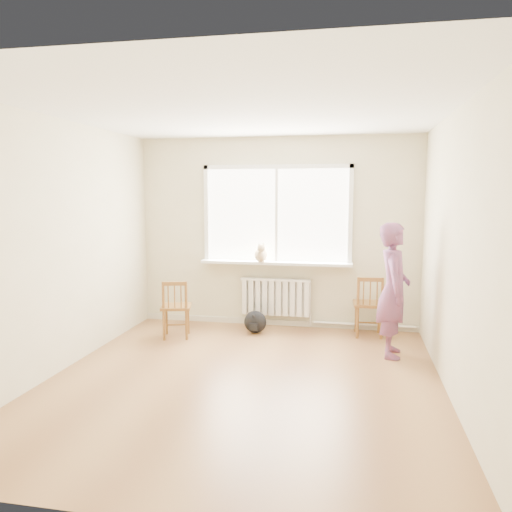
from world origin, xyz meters
The scene contains 13 objects.
floor centered at (0.00, 0.00, 0.00)m, with size 4.50×4.50×0.00m, color #986A3E.
ceiling centered at (0.00, 0.00, 2.70)m, with size 4.50×4.50×0.00m, color white.
back_wall centered at (0.00, 2.25, 1.35)m, with size 4.00×0.01×2.70m, color beige.
window centered at (0.00, 2.22, 1.66)m, with size 2.12×0.05×1.42m.
windowsill centered at (0.00, 2.14, 0.93)m, with size 2.15×0.22×0.04m, color white.
radiator centered at (0.00, 2.16, 0.44)m, with size 1.00×0.12×0.55m.
heating_pipe centered at (1.25, 2.19, 0.08)m, with size 0.04×0.04×1.40m, color silver.
baseboard centered at (0.00, 2.23, 0.04)m, with size 4.00×0.03×0.08m, color beige.
chair_left centered at (-1.21, 1.34, 0.39)m, with size 0.46×0.45×0.78m.
chair_right centered at (1.30, 1.90, 0.42)m, with size 0.43×0.41×0.82m.
person centered at (1.55, 1.15, 0.79)m, with size 0.58×0.38×1.58m, color #B63C44.
cat centered at (-0.20, 2.05, 1.07)m, with size 0.24×0.42×0.29m.
backpack centered at (-0.22, 1.77, 0.15)m, with size 0.31×0.23×0.31m, color black.
Camera 1 is at (1.08, -4.78, 1.92)m, focal length 35.00 mm.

